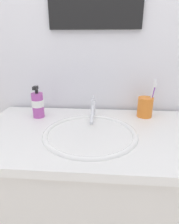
# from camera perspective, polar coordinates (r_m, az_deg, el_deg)

# --- Properties ---
(tiled_wall_back) EXTENTS (2.25, 0.04, 2.40)m
(tiled_wall_back) POSITION_cam_1_polar(r_m,az_deg,el_deg) (1.09, 1.69, 16.58)
(tiled_wall_back) COLOR silver
(tiled_wall_back) RESTS_ON ground
(vanity_counter) EXTENTS (1.05, 0.59, 0.90)m
(vanity_counter) POSITION_cam_1_polar(r_m,az_deg,el_deg) (1.12, 0.29, -26.82)
(vanity_counter) COLOR silver
(vanity_counter) RESTS_ON ground
(sink_basin) EXTENTS (0.41, 0.41, 0.13)m
(sink_basin) POSITION_cam_1_polar(r_m,az_deg,el_deg) (0.84, -0.16, -9.37)
(sink_basin) COLOR white
(sink_basin) RESTS_ON vanity_counter
(faucet) EXTENTS (0.02, 0.17, 0.10)m
(faucet) POSITION_cam_1_polar(r_m,az_deg,el_deg) (0.97, 0.71, 0.49)
(faucet) COLOR silver
(faucet) RESTS_ON sink_basin
(toothbrush_cup) EXTENTS (0.08, 0.08, 0.10)m
(toothbrush_cup) POSITION_cam_1_polar(r_m,az_deg,el_deg) (1.03, 16.55, 1.44)
(toothbrush_cup) COLOR orange
(toothbrush_cup) RESTS_ON vanity_counter
(toothbrush_purple) EXTENTS (0.04, 0.02, 0.18)m
(toothbrush_purple) POSITION_cam_1_polar(r_m,az_deg,el_deg) (1.03, 18.55, 4.33)
(toothbrush_purple) COLOR purple
(toothbrush_purple) RESTS_ON toothbrush_cup
(toothbrush_white) EXTENTS (0.03, 0.02, 0.20)m
(toothbrush_white) POSITION_cam_1_polar(r_m,az_deg,el_deg) (1.01, 18.37, 4.70)
(toothbrush_white) COLOR white
(toothbrush_white) RESTS_ON toothbrush_cup
(soap_dispenser) EXTENTS (0.06, 0.06, 0.17)m
(soap_dispenser) POSITION_cam_1_polar(r_m,az_deg,el_deg) (1.01, -15.47, 2.26)
(soap_dispenser) COLOR #B24CA5
(soap_dispenser) RESTS_ON vanity_counter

